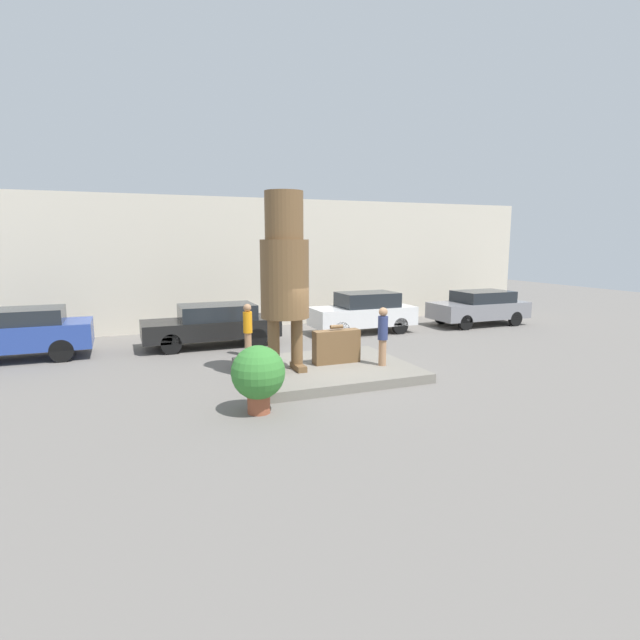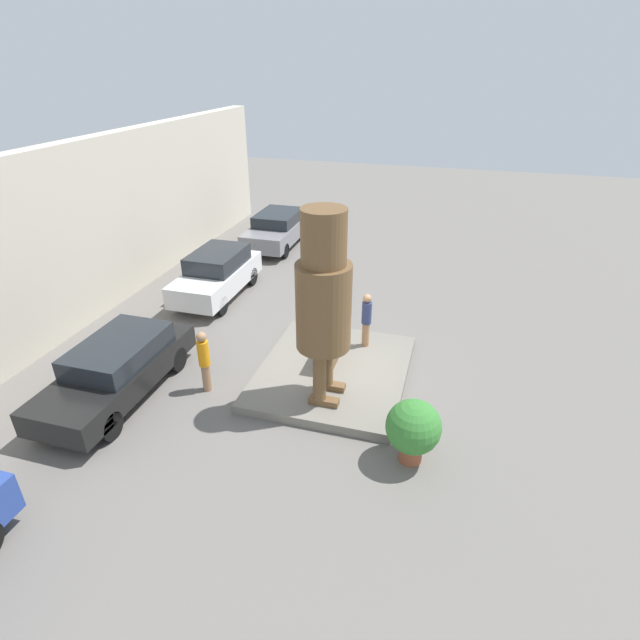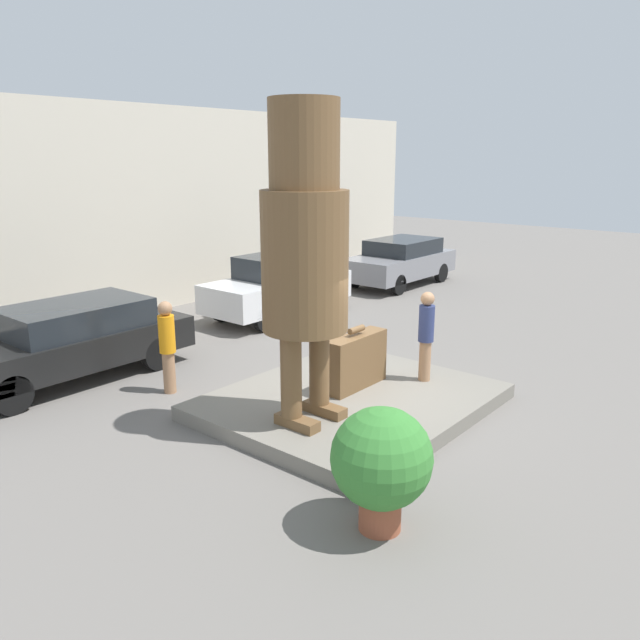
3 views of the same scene
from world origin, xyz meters
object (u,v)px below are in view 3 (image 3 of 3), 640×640
parked_car_black (70,339)px  parked_car_grey (400,261)px  tourist (426,333)px  parked_car_white (279,285)px  giant_suitcase (356,361)px  statue_figure (305,241)px  worker_hivis (167,343)px  planter_pot (381,461)px

parked_car_black → parked_car_grey: bearing=-179.4°
tourist → parked_car_white: (2.41, 5.90, -0.28)m
parked_car_black → giant_suitcase: bearing=118.6°
statue_figure → parked_car_grey: (10.76, 5.21, -2.20)m
parked_car_black → parked_car_white: parked_car_white is taller
statue_figure → parked_car_black: 5.64m
giant_suitcase → parked_car_black: (-2.65, 4.85, 0.07)m
parked_car_black → worker_hivis: size_ratio=2.75×
giant_suitcase → tourist: (1.08, -0.75, 0.42)m
parked_car_black → statue_figure: bearing=101.6°
parked_car_black → parked_car_grey: (11.80, 0.13, 0.01)m
giant_suitcase → parked_car_black: parked_car_black is taller
tourist → worker_hivis: bearing=129.5°
statue_figure → parked_car_white: bearing=46.6°
parked_car_white → worker_hivis: 5.85m
statue_figure → worker_hivis: bearing=95.1°
parked_car_black → parked_car_white: 6.14m
parked_car_white → parked_car_grey: 5.67m
giant_suitcase → planter_pot: planter_pot is taller
tourist → parked_car_white: 6.38m
parked_car_grey → planter_pot: parked_car_grey is taller
tourist → worker_hivis: tourist is taller
parked_car_grey → worker_hivis: bearing=11.0°
worker_hivis → tourist: bearing=-50.5°
tourist → parked_car_black: 6.73m
parked_car_grey → planter_pot: (-12.14, -7.55, 0.06)m
giant_suitcase → planter_pot: 3.94m
statue_figure → worker_hivis: statue_figure is taller
statue_figure → tourist: size_ratio=2.88×
parked_car_white → worker_hivis: worker_hivis is taller
parked_car_white → worker_hivis: (-5.37, -2.32, 0.07)m
giant_suitcase → planter_pot: (-2.98, -2.58, 0.13)m
statue_figure → worker_hivis: 3.71m
parked_car_black → worker_hivis: bearing=110.9°
parked_car_white → parked_car_black: bearing=2.8°
giant_suitcase → worker_hivis: size_ratio=0.79×
tourist → parked_car_black: tourist is taller
statue_figure → giant_suitcase: bearing=8.3°
statue_figure → parked_car_grey: bearing=25.8°
giant_suitcase → tourist: bearing=-35.0°
worker_hivis → statue_figure: bearing=-84.9°
parked_car_black → worker_hivis: (0.77, -2.02, 0.14)m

